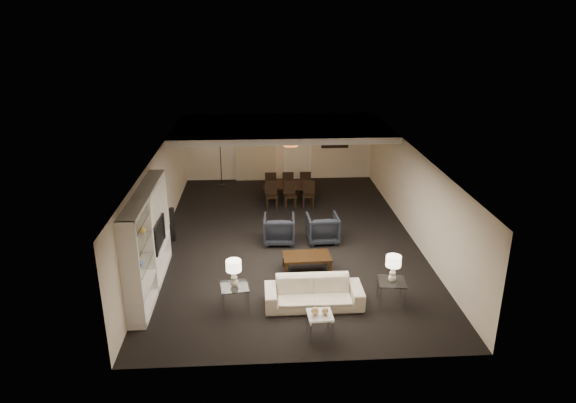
% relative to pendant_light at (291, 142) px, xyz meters
% --- Properties ---
extents(floor, '(11.00, 11.00, 0.00)m').
position_rel_pendant_light_xyz_m(floor, '(-0.30, -3.50, -1.92)').
color(floor, black).
rests_on(floor, ground).
extents(ceiling, '(7.00, 11.00, 0.02)m').
position_rel_pendant_light_xyz_m(ceiling, '(-0.30, -3.50, 0.58)').
color(ceiling, silver).
rests_on(ceiling, ground).
extents(wall_back, '(7.00, 0.02, 2.50)m').
position_rel_pendant_light_xyz_m(wall_back, '(-0.30, 2.00, -0.67)').
color(wall_back, beige).
rests_on(wall_back, ground).
extents(wall_front, '(7.00, 0.02, 2.50)m').
position_rel_pendant_light_xyz_m(wall_front, '(-0.30, -9.00, -0.67)').
color(wall_front, beige).
rests_on(wall_front, ground).
extents(wall_left, '(0.02, 11.00, 2.50)m').
position_rel_pendant_light_xyz_m(wall_left, '(-3.80, -3.50, -0.67)').
color(wall_left, beige).
rests_on(wall_left, ground).
extents(wall_right, '(0.02, 11.00, 2.50)m').
position_rel_pendant_light_xyz_m(wall_right, '(3.20, -3.50, -0.67)').
color(wall_right, beige).
rests_on(wall_right, ground).
extents(ceiling_soffit, '(7.00, 4.00, 0.20)m').
position_rel_pendant_light_xyz_m(ceiling_soffit, '(-0.30, 0.00, 0.48)').
color(ceiling_soffit, silver).
rests_on(ceiling_soffit, ceiling).
extents(curtains, '(1.50, 0.12, 2.40)m').
position_rel_pendant_light_xyz_m(curtains, '(-1.20, 1.92, -0.72)').
color(curtains, beige).
rests_on(curtains, wall_back).
extents(door, '(0.90, 0.05, 2.10)m').
position_rel_pendant_light_xyz_m(door, '(0.40, 1.97, -0.87)').
color(door, silver).
rests_on(door, wall_back).
extents(painting, '(0.95, 0.04, 0.65)m').
position_rel_pendant_light_xyz_m(painting, '(1.80, 1.96, -0.37)').
color(painting, '#142D38').
rests_on(painting, wall_back).
extents(media_unit, '(0.38, 3.40, 2.35)m').
position_rel_pendant_light_xyz_m(media_unit, '(-3.61, -6.10, -0.74)').
color(media_unit, white).
rests_on(media_unit, wall_left).
extents(pendant_light, '(0.52, 0.52, 0.24)m').
position_rel_pendant_light_xyz_m(pendant_light, '(0.00, 0.00, 0.00)').
color(pendant_light, '#D8591E').
rests_on(pendant_light, ceiling_soffit).
extents(sofa, '(2.11, 0.83, 0.62)m').
position_rel_pendant_light_xyz_m(sofa, '(0.04, -7.08, -1.61)').
color(sofa, beige).
rests_on(sofa, floor).
extents(coffee_table, '(1.19, 0.72, 0.42)m').
position_rel_pendant_light_xyz_m(coffee_table, '(0.04, -5.48, -1.71)').
color(coffee_table, black).
rests_on(coffee_table, floor).
extents(armchair_left, '(0.88, 0.91, 0.79)m').
position_rel_pendant_light_xyz_m(armchair_left, '(-0.56, -3.78, -1.53)').
color(armchair_left, black).
rests_on(armchair_left, floor).
extents(armchair_right, '(0.88, 0.90, 0.79)m').
position_rel_pendant_light_xyz_m(armchair_right, '(0.64, -3.78, -1.53)').
color(armchair_right, black).
rests_on(armchair_right, floor).
extents(side_table_left, '(0.65, 0.65, 0.54)m').
position_rel_pendant_light_xyz_m(side_table_left, '(-1.66, -7.08, -1.65)').
color(side_table_left, silver).
rests_on(side_table_left, floor).
extents(side_table_right, '(0.65, 0.65, 0.54)m').
position_rel_pendant_light_xyz_m(side_table_right, '(1.74, -7.08, -1.65)').
color(side_table_right, white).
rests_on(side_table_right, floor).
extents(table_lamp_left, '(0.35, 0.35, 0.60)m').
position_rel_pendant_light_xyz_m(table_lamp_left, '(-1.66, -7.08, -1.08)').
color(table_lamp_left, beige).
rests_on(table_lamp_left, side_table_left).
extents(table_lamp_right, '(0.36, 0.36, 0.60)m').
position_rel_pendant_light_xyz_m(table_lamp_right, '(1.74, -7.08, -1.08)').
color(table_lamp_right, white).
rests_on(table_lamp_right, side_table_right).
extents(marble_table, '(0.51, 0.51, 0.48)m').
position_rel_pendant_light_xyz_m(marble_table, '(0.04, -8.18, -1.68)').
color(marble_table, white).
rests_on(marble_table, floor).
extents(gold_gourd_a, '(0.15, 0.15, 0.15)m').
position_rel_pendant_light_xyz_m(gold_gourd_a, '(-0.06, -8.18, -1.36)').
color(gold_gourd_a, '#F0BE7F').
rests_on(gold_gourd_a, marble_table).
extents(gold_gourd_b, '(0.14, 0.14, 0.14)m').
position_rel_pendant_light_xyz_m(gold_gourd_b, '(0.14, -8.18, -1.37)').
color(gold_gourd_b, tan).
rests_on(gold_gourd_b, marble_table).
extents(television, '(1.13, 0.15, 0.65)m').
position_rel_pendant_light_xyz_m(television, '(-3.58, -5.48, -0.84)').
color(television, black).
rests_on(television, media_unit).
extents(vase_blue, '(0.16, 0.16, 0.17)m').
position_rel_pendant_light_xyz_m(vase_blue, '(-3.61, -7.07, -0.77)').
color(vase_blue, '#264CA8').
rests_on(vase_blue, media_unit).
extents(vase_amber, '(0.16, 0.16, 0.16)m').
position_rel_pendant_light_xyz_m(vase_amber, '(-3.61, -6.49, -0.28)').
color(vase_amber, gold).
rests_on(vase_amber, media_unit).
extents(floor_speaker, '(0.13, 0.13, 0.98)m').
position_rel_pendant_light_xyz_m(floor_speaker, '(-3.50, -3.49, -1.43)').
color(floor_speaker, black).
rests_on(floor_speaker, floor).
extents(dining_table, '(1.77, 1.14, 0.58)m').
position_rel_pendant_light_xyz_m(dining_table, '(-0.08, -0.48, -1.63)').
color(dining_table, black).
rests_on(dining_table, floor).
extents(chair_nl, '(0.42, 0.42, 0.87)m').
position_rel_pendant_light_xyz_m(chair_nl, '(-0.68, -1.13, -1.49)').
color(chair_nl, black).
rests_on(chair_nl, floor).
extents(chair_nm, '(0.44, 0.44, 0.87)m').
position_rel_pendant_light_xyz_m(chair_nm, '(-0.08, -1.13, -1.49)').
color(chair_nm, black).
rests_on(chair_nm, floor).
extents(chair_nr, '(0.45, 0.45, 0.87)m').
position_rel_pendant_light_xyz_m(chair_nr, '(0.52, -1.13, -1.49)').
color(chair_nr, black).
rests_on(chair_nr, floor).
extents(chair_fl, '(0.40, 0.40, 0.87)m').
position_rel_pendant_light_xyz_m(chair_fl, '(-0.68, 0.17, -1.49)').
color(chair_fl, black).
rests_on(chair_fl, floor).
extents(chair_fm, '(0.41, 0.41, 0.87)m').
position_rel_pendant_light_xyz_m(chair_fm, '(-0.08, 0.17, -1.49)').
color(chair_fm, black).
rests_on(chair_fm, floor).
extents(chair_fr, '(0.42, 0.42, 0.87)m').
position_rel_pendant_light_xyz_m(chair_fr, '(0.52, 0.17, -1.49)').
color(chair_fr, black).
rests_on(chair_fr, floor).
extents(floor_lamp, '(0.34, 0.34, 1.87)m').
position_rel_pendant_light_xyz_m(floor_lamp, '(-2.46, 1.35, -0.98)').
color(floor_lamp, black).
rests_on(floor_lamp, floor).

